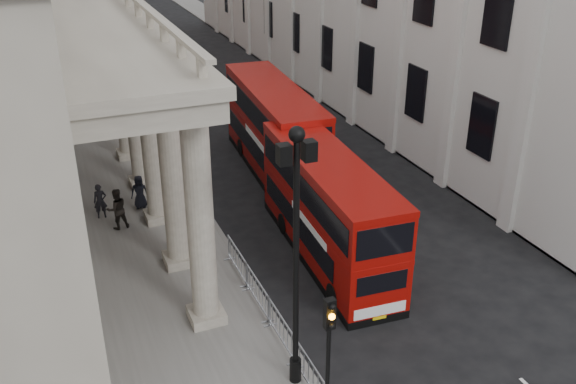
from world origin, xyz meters
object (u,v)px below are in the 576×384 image
object	(u,v)px
lamp_post_south	(296,246)
lamp_post_mid	(168,90)
pedestrian_c	(140,192)
pedestrian_b	(117,209)
bus_near	(328,207)
lamp_post_north	(117,27)
bus_far	(274,128)
traffic_light	(329,341)
pedestrian_a	(100,201)

from	to	relation	value
lamp_post_south	lamp_post_mid	size ratio (longest dim) A/B	1.00
pedestrian_c	pedestrian_b	bearing A→B (deg)	-111.25
pedestrian_c	lamp_post_south	bearing A→B (deg)	-63.86
pedestrian_b	bus_near	bearing A→B (deg)	136.31
lamp_post_mid	lamp_post_north	world-z (taller)	same
lamp_post_south	bus_far	bearing A→B (deg)	71.08
lamp_post_north	bus_near	world-z (taller)	lamp_post_north
lamp_post_north	lamp_post_mid	bearing A→B (deg)	-90.00
traffic_light	bus_near	size ratio (longest dim) A/B	0.43
bus_far	pedestrian_b	distance (m)	9.57
traffic_light	bus_far	world-z (taller)	bus_far
pedestrian_c	bus_near	bearing A→B (deg)	-30.98
bus_far	lamp_post_mid	bearing A→B (deg)	177.92
traffic_light	pedestrian_c	bearing A→B (deg)	98.53
bus_near	bus_far	distance (m)	9.00
pedestrian_c	lamp_post_north	bearing A→B (deg)	99.89
lamp_post_mid	traffic_light	bearing A→B (deg)	-89.68
lamp_post_mid	pedestrian_a	bearing A→B (deg)	-145.54
bus_near	pedestrian_c	size ratio (longest dim) A/B	6.20
pedestrian_c	lamp_post_mid	bearing A→B (deg)	64.93
lamp_post_south	traffic_light	xyz separation A→B (m)	(0.10, -2.02, -1.80)
traffic_light	pedestrian_c	size ratio (longest dim) A/B	2.65
lamp_post_mid	lamp_post_north	distance (m)	16.00
bus_near	bus_far	bearing A→B (deg)	86.27
traffic_light	pedestrian_a	bearing A→B (deg)	105.29
bus_near	pedestrian_c	xyz separation A→B (m)	(-6.38, 7.02, -1.31)
lamp_post_south	bus_far	world-z (taller)	lamp_post_south
bus_far	pedestrian_c	bearing A→B (deg)	-161.53
pedestrian_c	traffic_light	bearing A→B (deg)	-64.70
lamp_post_mid	pedestrian_c	size ratio (longest dim) A/B	5.12
lamp_post_north	pedestrian_b	world-z (taller)	lamp_post_north
lamp_post_mid	pedestrian_b	bearing A→B (deg)	-130.38
lamp_post_south	lamp_post_north	xyz separation A→B (m)	(0.00, 32.00, 0.00)
lamp_post_south	bus_far	xyz separation A→B (m)	(5.28, 15.42, -2.51)
lamp_post_north	pedestrian_a	size ratio (longest dim) A/B	5.12
lamp_post_north	pedestrian_a	distance (m)	19.63
lamp_post_mid	pedestrian_a	size ratio (longest dim) A/B	5.12
pedestrian_a	lamp_post_north	bearing A→B (deg)	81.17
bus_near	pedestrian_b	distance (m)	9.43
traffic_light	pedestrian_b	world-z (taller)	traffic_light
lamp_post_south	lamp_post_mid	bearing A→B (deg)	90.00
pedestrian_a	bus_far	bearing A→B (deg)	16.65
bus_far	pedestrian_c	size ratio (longest dim) A/B	6.64
lamp_post_south	pedestrian_c	world-z (taller)	lamp_post_south
lamp_post_mid	traffic_light	distance (m)	18.11
lamp_post_south	pedestrian_a	bearing A→B (deg)	107.10
traffic_light	bus_far	distance (m)	18.20
pedestrian_a	pedestrian_c	world-z (taller)	same
bus_near	pedestrian_a	distance (m)	10.69
lamp_post_south	pedestrian_c	xyz separation A→B (m)	(-2.23, 13.51, -3.98)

